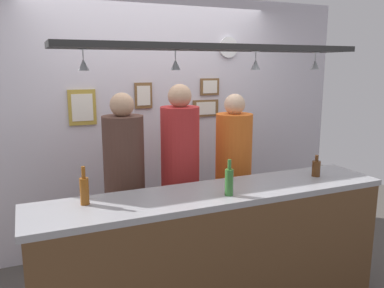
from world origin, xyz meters
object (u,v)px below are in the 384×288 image
at_px(picture_frame_upper_small, 210,87).
at_px(picture_frame_crest, 143,96).
at_px(bottle_beer_brown_stubby, 316,168).
at_px(person_left_brown_shirt, 124,173).
at_px(wall_clock, 228,47).
at_px(bottle_beer_amber_tall, 84,190).
at_px(picture_frame_lower_pair, 206,108).
at_px(person_middle_red_shirt, 180,162).
at_px(picture_frame_caricature, 82,107).
at_px(person_right_orange_shirt, 233,164).
at_px(bottle_beer_green_import, 229,181).

relative_size(picture_frame_upper_small, picture_frame_crest, 0.85).
bearing_deg(bottle_beer_brown_stubby, person_left_brown_shirt, 155.36).
xyz_separation_m(bottle_beer_brown_stubby, wall_clock, (-0.10, 1.38, 1.02)).
bearing_deg(picture_frame_upper_small, bottle_beer_amber_tall, -139.74).
distance_m(picture_frame_lower_pair, wall_clock, 0.70).
height_order(person_middle_red_shirt, picture_frame_lower_pair, person_middle_red_shirt).
relative_size(person_middle_red_shirt, picture_frame_lower_pair, 5.83).
relative_size(bottle_beer_brown_stubby, bottle_beer_amber_tall, 0.69).
bearing_deg(picture_frame_caricature, person_right_orange_shirt, -29.69).
height_order(bottle_beer_brown_stubby, picture_frame_crest, picture_frame_crest).
height_order(person_right_orange_shirt, picture_frame_lower_pair, person_right_orange_shirt).
height_order(bottle_beer_green_import, picture_frame_caricature, picture_frame_caricature).
distance_m(bottle_beer_green_import, picture_frame_upper_small, 1.73).
bearing_deg(person_middle_red_shirt, person_right_orange_shirt, -0.00).
bearing_deg(wall_clock, person_right_orange_shirt, -113.59).
relative_size(person_right_orange_shirt, picture_frame_upper_small, 7.50).
bearing_deg(picture_frame_crest, bottle_beer_brown_stubby, -52.61).
bearing_deg(person_middle_red_shirt, bottle_beer_brown_stubby, -35.09).
bearing_deg(bottle_beer_amber_tall, picture_frame_crest, 58.52).
bearing_deg(person_left_brown_shirt, bottle_beer_green_import, -55.48).
xyz_separation_m(bottle_beer_amber_tall, picture_frame_crest, (0.80, 1.31, 0.50)).
height_order(person_left_brown_shirt, bottle_beer_green_import, person_left_brown_shirt).
height_order(person_right_orange_shirt, picture_frame_crest, picture_frame_crest).
bearing_deg(person_middle_red_shirt, bottle_beer_green_import, -86.36).
bearing_deg(bottle_beer_amber_tall, picture_frame_upper_small, 40.26).
height_order(bottle_beer_amber_tall, picture_frame_crest, picture_frame_crest).
relative_size(bottle_beer_amber_tall, picture_frame_lower_pair, 0.87).
relative_size(person_left_brown_shirt, bottle_beer_amber_tall, 6.49).
bearing_deg(person_right_orange_shirt, bottle_beer_green_import, -121.22).
bearing_deg(person_middle_red_shirt, picture_frame_crest, 98.79).
bearing_deg(wall_clock, picture_frame_crest, 179.63).
bearing_deg(person_right_orange_shirt, picture_frame_lower_pair, 86.28).
bearing_deg(wall_clock, picture_frame_upper_small, 178.36).
bearing_deg(person_left_brown_shirt, bottle_beer_brown_stubby, -24.64).
bearing_deg(person_right_orange_shirt, person_middle_red_shirt, 180.00).
xyz_separation_m(bottle_beer_green_import, picture_frame_caricature, (-0.77, 1.53, 0.40)).
xyz_separation_m(picture_frame_upper_small, picture_frame_caricature, (-1.35, 0.00, -0.17)).
distance_m(person_right_orange_shirt, picture_frame_crest, 1.14).
height_order(person_left_brown_shirt, person_right_orange_shirt, person_left_brown_shirt).
height_order(person_middle_red_shirt, picture_frame_caricature, person_middle_red_shirt).
bearing_deg(picture_frame_upper_small, person_left_brown_shirt, -147.72).
distance_m(person_middle_red_shirt, wall_clock, 1.52).
relative_size(bottle_beer_green_import, picture_frame_upper_small, 1.18).
height_order(person_right_orange_shirt, picture_frame_caricature, picture_frame_caricature).
xyz_separation_m(picture_frame_upper_small, picture_frame_lower_pair, (-0.05, 0.00, -0.23)).
height_order(bottle_beer_green_import, wall_clock, wall_clock).
bearing_deg(bottle_beer_amber_tall, person_left_brown_shirt, 55.29).
bearing_deg(wall_clock, bottle_beer_brown_stubby, -86.03).
distance_m(picture_frame_lower_pair, picture_frame_crest, 0.72).
height_order(bottle_beer_green_import, picture_frame_crest, picture_frame_crest).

